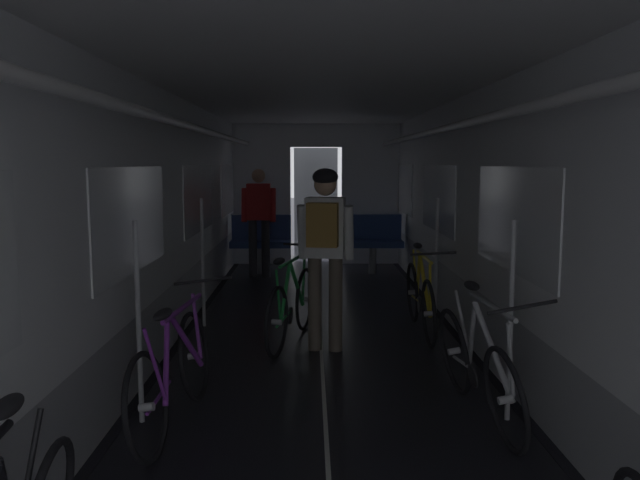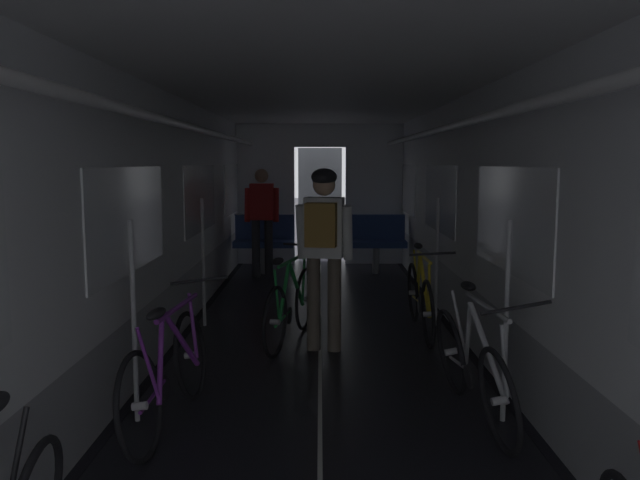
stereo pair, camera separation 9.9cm
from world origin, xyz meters
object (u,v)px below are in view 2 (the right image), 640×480
at_px(bench_seat_far_right, 375,238).
at_px(bicycle_green_in_aisle, 291,305).
at_px(person_cyclist_aisle, 324,239).
at_px(person_standing_near_bench, 262,215).
at_px(bicycle_purple, 169,371).
at_px(bench_seat_far_left, 264,238).
at_px(bicycle_silver, 473,366).
at_px(bicycle_yellow, 420,298).

bearing_deg(bench_seat_far_right, bicycle_green_in_aisle, -106.35).
xyz_separation_m(bench_seat_far_right, person_cyclist_aisle, (-0.86, -4.31, 0.50)).
relative_size(bench_seat_far_right, person_standing_near_bench, 0.58).
distance_m(bench_seat_far_right, bicycle_purple, 6.35).
bearing_deg(bicycle_green_in_aisle, person_cyclist_aisle, -39.50).
bearing_deg(person_standing_near_bench, bench_seat_far_left, 90.41).
height_order(bench_seat_far_right, bicycle_green_in_aisle, bench_seat_far_right).
height_order(bicycle_silver, person_standing_near_bench, person_standing_near_bench).
bearing_deg(bench_seat_far_right, bicycle_yellow, -87.72).
xyz_separation_m(bench_seat_far_left, person_standing_near_bench, (0.00, -0.38, 0.41)).
relative_size(bench_seat_far_left, bicycle_silver, 0.58).
bearing_deg(bicycle_purple, bench_seat_far_right, 72.37).
bearing_deg(bicycle_green_in_aisle, bicycle_purple, -110.17).
xyz_separation_m(bicycle_purple, person_standing_near_bench, (0.13, 5.67, 0.59)).
distance_m(bicycle_yellow, person_cyclist_aisle, 1.37).
relative_size(bicycle_silver, person_standing_near_bench, 1.01).
bearing_deg(bicycle_green_in_aisle, person_standing_near_bench, 99.43).
distance_m(bicycle_yellow, person_standing_near_bench, 3.90).
relative_size(bench_seat_far_left, bicycle_purple, 0.58).
bearing_deg(bench_seat_far_left, bench_seat_far_right, 0.00).
distance_m(bicycle_purple, bicycle_yellow, 3.13).
distance_m(bench_seat_far_left, bicycle_silver, 6.26).
bearing_deg(bicycle_yellow, bicycle_green_in_aisle, -165.68).
bearing_deg(bicycle_purple, bicycle_yellow, 48.54).
bearing_deg(bench_seat_far_left, person_cyclist_aisle, -77.76).
bearing_deg(bicycle_yellow, bicycle_purple, -131.46).
height_order(bicycle_purple, bicycle_yellow, bicycle_purple).
height_order(bench_seat_far_right, person_cyclist_aisle, person_cyclist_aisle).
relative_size(bicycle_purple, person_standing_near_bench, 1.01).
distance_m(bench_seat_far_right, person_cyclist_aisle, 4.43).
height_order(bench_seat_far_left, person_standing_near_bench, person_standing_near_bench).
xyz_separation_m(bench_seat_far_right, bicycle_yellow, (0.15, -3.71, -0.18)).
bearing_deg(bench_seat_far_right, bench_seat_far_left, 180.00).
bearing_deg(bench_seat_far_left, bicycle_yellow, -62.28).
relative_size(bench_seat_far_left, bicycle_yellow, 0.58).
xyz_separation_m(bicycle_silver, bicycle_green_in_aisle, (-1.35, 1.89, 0.00)).
bearing_deg(bicycle_silver, bicycle_purple, -177.02).
height_order(bicycle_silver, person_cyclist_aisle, person_cyclist_aisle).
distance_m(bench_seat_far_left, bicycle_yellow, 4.19).
relative_size(bench_seat_far_left, bench_seat_far_right, 1.00).
xyz_separation_m(bicycle_yellow, person_standing_near_bench, (-1.95, 3.33, 0.59)).
bearing_deg(person_cyclist_aisle, bench_seat_far_left, 102.24).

